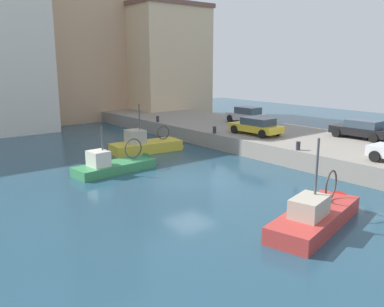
% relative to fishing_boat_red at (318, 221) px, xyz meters
% --- Properties ---
extents(water_surface, '(80.00, 80.00, 0.00)m').
position_rel_fishing_boat_red_xyz_m(water_surface, '(-0.44, 8.28, -0.12)').
color(water_surface, navy).
rests_on(water_surface, ground).
extents(quay_wall, '(9.00, 56.00, 1.20)m').
position_rel_fishing_boat_red_xyz_m(quay_wall, '(11.06, 8.28, 0.48)').
color(quay_wall, gray).
rests_on(quay_wall, ground).
extents(fishing_boat_red, '(6.89, 3.20, 4.61)m').
position_rel_fishing_boat_red_xyz_m(fishing_boat_red, '(0.00, 0.00, 0.00)').
color(fishing_boat_red, '#BC3833').
rests_on(fishing_boat_red, ground).
extents(fishing_boat_yellow, '(6.30, 2.66, 4.60)m').
position_rel_fishing_boat_red_xyz_m(fishing_boat_yellow, '(2.25, 16.48, 0.01)').
color(fishing_boat_yellow, gold).
rests_on(fishing_boat_yellow, ground).
extents(fishing_boat_green, '(6.10, 2.20, 3.76)m').
position_rel_fishing_boat_red_xyz_m(fishing_boat_green, '(-2.31, 12.95, 0.00)').
color(fishing_boat_green, '#388951').
rests_on(fishing_boat_green, ground).
extents(parked_car_silver, '(1.96, 3.83, 1.45)m').
position_rel_fishing_boat_red_xyz_m(parked_car_silver, '(13.14, 16.75, 1.81)').
color(parked_car_silver, '#B7B7BC').
rests_on(parked_car_silver, quay_wall).
extents(parked_car_black, '(2.05, 4.24, 1.37)m').
position_rel_fishing_boat_red_xyz_m(parked_car_black, '(13.85, 5.88, 1.78)').
color(parked_car_black, black).
rests_on(parked_car_black, quay_wall).
extents(parked_car_yellow, '(2.11, 4.24, 1.33)m').
position_rel_fishing_boat_red_xyz_m(parked_car_yellow, '(9.07, 11.83, 1.76)').
color(parked_car_yellow, gold).
rests_on(parked_car_yellow, quay_wall).
extents(mooring_bollard_south, '(0.28, 0.28, 0.55)m').
position_rel_fishing_boat_red_xyz_m(mooring_bollard_south, '(6.91, 6.28, 1.35)').
color(mooring_bollard_south, '#2D2D33').
rests_on(mooring_bollard_south, quay_wall).
extents(mooring_bollard_mid, '(0.28, 0.28, 0.55)m').
position_rel_fishing_boat_red_xyz_m(mooring_bollard_mid, '(6.91, 14.28, 1.35)').
color(mooring_bollard_mid, '#2D2D33').
rests_on(mooring_bollard_mid, quay_wall).
extents(mooring_bollard_north, '(0.28, 0.28, 0.55)m').
position_rel_fishing_boat_red_xyz_m(mooring_bollard_north, '(6.91, 22.28, 1.35)').
color(mooring_bollard_north, '#2D2D33').
rests_on(mooring_bollard_north, quay_wall).
extents(waterfront_building_east_mid, '(9.48, 8.43, 13.43)m').
position_rel_fishing_boat_red_xyz_m(waterfront_building_east_mid, '(14.68, 32.43, 6.61)').
color(waterfront_building_east_mid, beige).
rests_on(waterfront_building_east_mid, ground).
extents(waterfront_building_east, '(10.88, 8.00, 24.18)m').
position_rel_fishing_boat_red_xyz_m(waterfront_building_east, '(6.75, 37.06, 11.99)').
color(waterfront_building_east, tan).
rests_on(waterfront_building_east, ground).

